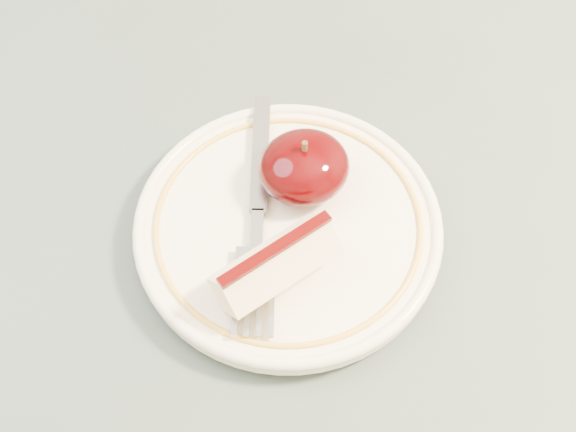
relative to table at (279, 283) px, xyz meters
name	(u,v)px	position (x,y,z in m)	size (l,w,h in m)	color
table	(279,283)	(0.00, 0.00, 0.00)	(0.90, 0.90, 0.75)	brown
plate	(288,227)	(0.00, -0.01, 0.10)	(0.22, 0.22, 0.02)	white
apple_half	(304,167)	(0.03, 0.01, 0.13)	(0.06, 0.06, 0.05)	black
apple_wedge	(276,264)	(-0.02, -0.05, 0.12)	(0.09, 0.05, 0.04)	beige
fork	(258,213)	(-0.01, 0.00, 0.11)	(0.11, 0.18, 0.00)	gray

